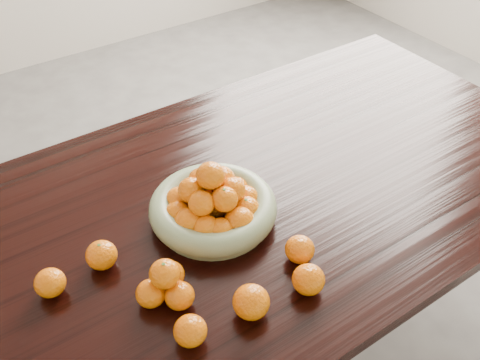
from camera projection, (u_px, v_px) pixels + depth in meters
ground at (240, 353)px, 1.90m from camera, size 5.00×5.00×0.00m
dining_table at (240, 221)px, 1.47m from camera, size 2.00×1.00×0.75m
fruit_bowl at (213, 205)px, 1.32m from camera, size 0.32×0.32×0.17m
orange_pyramid at (166, 284)px, 1.14m from camera, size 0.12×0.13×0.11m
loose_orange_0 at (101, 255)px, 1.21m from camera, size 0.07×0.07×0.07m
loose_orange_1 at (251, 302)px, 1.11m from camera, size 0.08×0.08×0.07m
loose_orange_2 at (300, 249)px, 1.23m from camera, size 0.07×0.07×0.06m
loose_orange_3 at (50, 283)px, 1.15m from camera, size 0.07×0.07×0.06m
loose_orange_4 at (190, 331)px, 1.06m from camera, size 0.07×0.07×0.06m
loose_orange_5 at (308, 279)px, 1.16m from camera, size 0.07×0.07×0.07m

